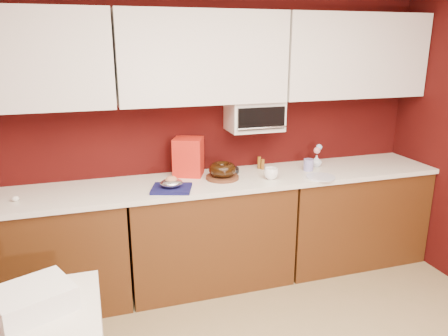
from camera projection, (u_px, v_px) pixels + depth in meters
wall_back at (198, 130)px, 3.69m from camera, size 4.00×0.02×2.50m
base_cabinet_left at (36, 257)px, 3.25m from camera, size 1.31×0.58×0.86m
base_cabinet_center at (209, 234)px, 3.63m from camera, size 1.31×0.58×0.86m
base_cabinet_right at (348, 215)px, 4.02m from camera, size 1.31×0.58×0.86m
countertop at (208, 182)px, 3.50m from camera, size 4.00×0.62×0.04m
upper_cabinet_left at (13, 60)px, 2.98m from camera, size 1.31×0.33×0.70m
upper_cabinet_center at (202, 58)px, 3.37m from camera, size 1.31×0.33×0.70m
upper_cabinet_right at (352, 56)px, 3.75m from camera, size 1.31×0.33×0.70m
toaster_oven at (254, 115)px, 3.65m from camera, size 0.45×0.30×0.25m
toaster_oven_door at (262, 118)px, 3.50m from camera, size 0.40×0.02×0.18m
toaster_oven_handle at (262, 128)px, 3.51m from camera, size 0.42×0.02×0.02m
cake_base at (222, 177)px, 3.53m from camera, size 0.32×0.32×0.02m
bundt_cake at (222, 169)px, 3.51m from camera, size 0.23×0.23×0.09m
navy_towel at (172, 189)px, 3.26m from camera, size 0.35×0.32×0.02m
foil_ham_nest at (171, 183)px, 3.25m from camera, size 0.21×0.20×0.06m
roasted_ham at (171, 180)px, 3.24m from camera, size 0.10×0.09×0.06m
pandoro_box at (188, 157)px, 3.59m from camera, size 0.29×0.28×0.31m
dark_pan at (227, 170)px, 3.70m from camera, size 0.25×0.25×0.04m
coffee_mug at (271, 172)px, 3.51m from camera, size 0.13×0.13×0.11m
blue_jar at (308, 165)px, 3.75m from camera, size 0.09×0.09×0.10m
flower_vase at (316, 160)px, 3.86m from camera, size 0.09×0.09×0.12m
flower_pink at (317, 150)px, 3.84m from camera, size 0.06×0.06×0.06m
flower_blue at (319, 147)px, 3.86m from camera, size 0.05×0.05×0.05m
china_plate at (321, 177)px, 3.55m from camera, size 0.30×0.30×0.01m
amber_bottle at (263, 164)px, 3.78m from camera, size 0.03×0.03×0.09m
egg_right at (15, 199)px, 3.03m from camera, size 0.06×0.05×0.04m
newspaper_stack at (33, 299)px, 2.04m from camera, size 0.42×0.39×0.12m
amber_bottle_tall at (259, 163)px, 3.80m from camera, size 0.04×0.04×0.11m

